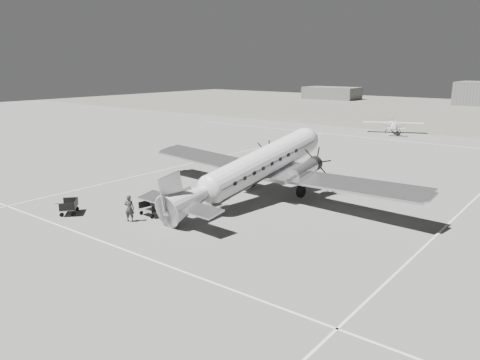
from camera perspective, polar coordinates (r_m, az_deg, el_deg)
name	(u,v)px	position (r m, az deg, el deg)	size (l,w,h in m)	color
ground	(282,206)	(38.80, 5.19, -3.23)	(260.00, 260.00, 0.00)	slate
taxi_line_near	(154,261)	(28.76, -10.44, -9.66)	(60.00, 0.15, 0.01)	silver
taxi_line_right	(432,239)	(34.18, 22.41, -6.65)	(0.15, 80.00, 0.01)	silver
taxi_line_left	(203,161)	(57.23, -4.50, 2.37)	(0.15, 60.00, 0.01)	silver
taxi_line_horizon	(430,144)	(74.85, 22.18, 4.11)	(90.00, 0.15, 0.01)	silver
shed_secondary	(332,93)	(164.61, 11.11, 10.36)	(18.00, 10.00, 4.00)	#545454
dc3_airliner	(255,169)	(39.69, 1.78, 1.29)	(28.68, 19.90, 5.46)	#BBBBBE
light_plane_left	(393,127)	(84.40, 18.17, 6.16)	(10.00, 8.11, 2.08)	silver
baggage_cart_near	(151,209)	(36.89, -10.83, -3.51)	(1.81, 1.28, 1.02)	#545454
baggage_cart_far	(69,207)	(39.01, -20.13, -3.11)	(1.95, 1.37, 1.10)	#545454
ground_crew	(129,208)	(35.67, -13.33, -3.38)	(0.74, 0.49, 2.04)	#2C2C2C
ramp_agent	(183,200)	(38.10, -6.95, -2.42)	(0.73, 0.57, 1.50)	#ABAAA8
passenger	(191,197)	(38.65, -5.95, -2.08)	(0.78, 0.51, 1.60)	beige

